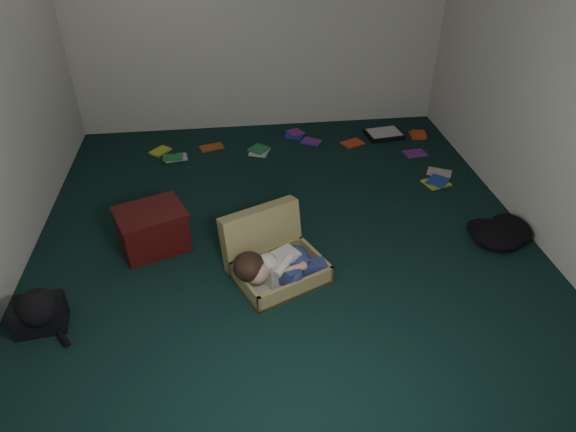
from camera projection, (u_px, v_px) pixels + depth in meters
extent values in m
plane|color=black|center=(286.00, 241.00, 4.15)|extent=(4.50, 4.50, 0.00)
plane|color=white|center=(258.00, 8.00, 5.25)|extent=(4.50, 0.00, 4.50)
plane|color=white|center=(374.00, 346.00, 1.58)|extent=(4.50, 0.00, 4.50)
plane|color=white|center=(566.00, 73.00, 3.62)|extent=(0.00, 4.50, 4.50)
cube|color=tan|center=(281.00, 273.00, 3.73)|extent=(0.75, 0.66, 0.14)
cube|color=beige|center=(281.00, 276.00, 3.75)|extent=(0.68, 0.59, 0.02)
cube|color=tan|center=(262.00, 235.00, 3.84)|extent=(0.65, 0.43, 0.46)
cube|color=silver|center=(280.00, 266.00, 3.66)|extent=(0.31, 0.27, 0.20)
sphere|color=tan|center=(257.00, 272.00, 3.52)|extent=(0.17, 0.17, 0.17)
ellipsoid|color=black|center=(249.00, 266.00, 3.53)|extent=(0.22, 0.24, 0.19)
ellipsoid|color=navy|center=(296.00, 259.00, 3.72)|extent=(0.20, 0.24, 0.19)
cube|color=navy|center=(294.00, 271.00, 3.63)|extent=(0.24, 0.25, 0.12)
cube|color=navy|center=(311.00, 268.00, 3.69)|extent=(0.22, 0.13, 0.10)
sphere|color=white|center=(318.00, 264.00, 3.76)|extent=(0.10, 0.10, 0.10)
sphere|color=white|center=(323.00, 269.00, 3.72)|extent=(0.09, 0.09, 0.09)
cylinder|color=tan|center=(294.00, 269.00, 3.57)|extent=(0.17, 0.11, 0.06)
cube|color=#440E0E|center=(153.00, 231.00, 4.00)|extent=(0.59, 0.53, 0.32)
cube|color=#440E0E|center=(149.00, 212.00, 3.90)|extent=(0.62, 0.56, 0.02)
cube|color=black|center=(384.00, 134.00, 5.73)|extent=(0.42, 0.34, 0.05)
cube|color=white|center=(384.00, 132.00, 5.72)|extent=(0.38, 0.29, 0.01)
cube|color=#C4D926|center=(160.00, 151.00, 5.43)|extent=(0.20, 0.15, 0.02)
cube|color=#BC4919|center=(212.00, 147.00, 5.50)|extent=(0.25, 0.24, 0.02)
cube|color=silver|center=(260.00, 152.00, 5.42)|extent=(0.20, 0.24, 0.02)
cube|color=#203CAF|center=(311.00, 142.00, 5.61)|extent=(0.21, 0.24, 0.02)
cube|color=#E73F1B|center=(353.00, 143.00, 5.59)|extent=(0.25, 0.24, 0.02)
cube|color=#248441|center=(385.00, 135.00, 5.75)|extent=(0.21, 0.17, 0.02)
cube|color=#7F2594|center=(415.00, 153.00, 5.39)|extent=(0.25, 0.25, 0.02)
cube|color=beige|center=(439.00, 172.00, 5.06)|extent=(0.19, 0.23, 0.02)
cube|color=#C4D926|center=(436.00, 183.00, 4.89)|extent=(0.22, 0.25, 0.02)
cube|color=#BC4919|center=(417.00, 136.00, 5.74)|extent=(0.25, 0.23, 0.02)
cube|color=silver|center=(176.00, 158.00, 5.31)|extent=(0.22, 0.18, 0.02)
cube|color=#203CAF|center=(295.00, 135.00, 5.74)|extent=(0.25, 0.25, 0.02)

